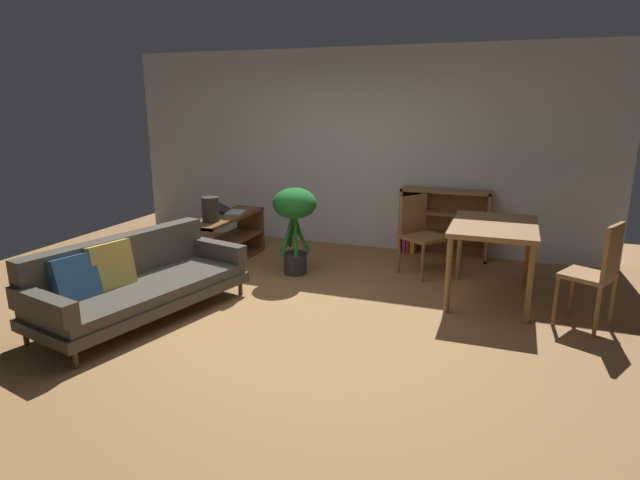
{
  "coord_description": "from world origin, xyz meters",
  "views": [
    {
      "loc": [
        2.06,
        -4.37,
        2.01
      ],
      "look_at": [
        0.38,
        0.22,
        0.71
      ],
      "focal_mm": 29.56,
      "sensor_mm": 36.0,
      "label": 1
    }
  ],
  "objects": [
    {
      "name": "ground_plane",
      "position": [
        0.0,
        0.0,
        0.0
      ],
      "size": [
        8.16,
        8.16,
        0.0
      ],
      "primitive_type": "plane",
      "color": "#9E7042"
    },
    {
      "name": "back_wall_panel",
      "position": [
        0.0,
        2.7,
        1.35
      ],
      "size": [
        6.8,
        0.1,
        2.7
      ],
      "primitive_type": "cube",
      "color": "silver",
      "rests_on": "ground_plane"
    },
    {
      "name": "fabric_couch",
      "position": [
        -1.22,
        -0.54,
        0.36
      ],
      "size": [
        1.28,
        2.2,
        0.76
      ],
      "color": "#56351E",
      "rests_on": "ground_plane"
    },
    {
      "name": "media_console",
      "position": [
        -1.28,
        1.31,
        0.3
      ],
      "size": [
        0.4,
        1.34,
        0.61
      ],
      "color": "brown",
      "rests_on": "ground_plane"
    },
    {
      "name": "open_laptop",
      "position": [
        -1.32,
        1.49,
        0.63
      ],
      "size": [
        0.43,
        0.36,
        0.11
      ],
      "color": "silver",
      "rests_on": "media_console"
    },
    {
      "name": "desk_speaker",
      "position": [
        -1.28,
        0.96,
        0.76
      ],
      "size": [
        0.2,
        0.2,
        0.29
      ],
      "color": "#2D2823",
      "rests_on": "media_console"
    },
    {
      "name": "potted_floor_plant",
      "position": [
        -0.29,
        1.18,
        0.72
      ],
      "size": [
        0.51,
        0.54,
        1.03
      ],
      "color": "#333338",
      "rests_on": "ground_plane"
    },
    {
      "name": "dining_table",
      "position": [
        1.94,
        1.11,
        0.71
      ],
      "size": [
        0.83,
        1.16,
        0.8
      ],
      "color": "olive",
      "rests_on": "ground_plane"
    },
    {
      "name": "dining_chair_near",
      "position": [
        2.84,
        0.64,
        0.55
      ],
      "size": [
        0.53,
        0.52,
        0.99
      ],
      "color": "olive",
      "rests_on": "ground_plane"
    },
    {
      "name": "dining_chair_far",
      "position": [
        1.09,
        1.73,
        0.52
      ],
      "size": [
        0.61,
        0.62,
        0.92
      ],
      "color": "olive",
      "rests_on": "ground_plane"
    },
    {
      "name": "bookshelf",
      "position": [
        1.21,
        2.53,
        0.45
      ],
      "size": [
        1.14,
        0.3,
        0.9
      ],
      "color": "olive",
      "rests_on": "ground_plane"
    }
  ]
}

